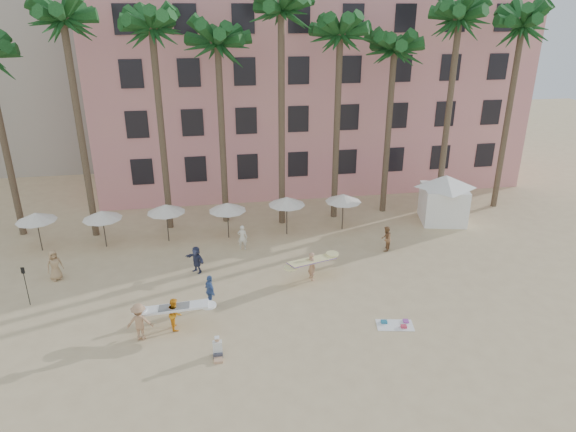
# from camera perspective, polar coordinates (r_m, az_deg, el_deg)

# --- Properties ---
(ground) EXTENTS (120.00, 120.00, 0.00)m
(ground) POSITION_cam_1_polar(r_m,az_deg,el_deg) (24.51, -2.33, -14.34)
(ground) COLOR #D1B789
(ground) RESTS_ON ground
(pink_hotel) EXTENTS (35.00, 14.00, 16.00)m
(pink_hotel) POSITION_cam_1_polar(r_m,az_deg,el_deg) (46.95, 2.00, 14.17)
(pink_hotel) COLOR #E09088
(pink_hotel) RESTS_ON ground
(palm_row) EXTENTS (44.40, 5.40, 16.30)m
(palm_row) POSITION_cam_1_polar(r_m,az_deg,el_deg) (34.69, -5.22, 19.48)
(palm_row) COLOR brown
(palm_row) RESTS_ON ground
(umbrella_row) EXTENTS (22.50, 2.70, 2.73)m
(umbrella_row) POSITION_cam_1_polar(r_m,az_deg,el_deg) (34.32, -10.10, 0.95)
(umbrella_row) COLOR #332B23
(umbrella_row) RESTS_ON ground
(cabana) EXTENTS (5.39, 5.39, 3.50)m
(cabana) POSITION_cam_1_polar(r_m,az_deg,el_deg) (38.62, 16.98, 2.32)
(cabana) COLOR white
(cabana) RESTS_ON ground
(beach_towel) EXTENTS (1.96, 1.32, 0.14)m
(beach_towel) POSITION_cam_1_polar(r_m,az_deg,el_deg) (26.46, 11.88, -11.70)
(beach_towel) COLOR white
(beach_towel) RESTS_ON ground
(carrier_yellow) EXTENTS (3.02, 1.94, 1.72)m
(carrier_yellow) POSITION_cam_1_polar(r_m,az_deg,el_deg) (29.42, 2.67, -5.36)
(carrier_yellow) COLOR tan
(carrier_yellow) RESTS_ON ground
(carrier_white) EXTENTS (3.32, 0.89, 1.64)m
(carrier_white) POSITION_cam_1_polar(r_m,az_deg,el_deg) (25.84, -12.49, -10.39)
(carrier_white) COLOR orange
(carrier_white) RESTS_ON ground
(beachgoers) EXTENTS (21.00, 9.55, 1.88)m
(beachgoers) POSITION_cam_1_polar(r_m,az_deg,el_deg) (29.05, -10.14, -6.31)
(beachgoers) COLOR #8D5F3B
(beachgoers) RESTS_ON ground
(paddle) EXTENTS (0.18, 0.04, 2.23)m
(paddle) POSITION_cam_1_polar(r_m,az_deg,el_deg) (30.03, -27.17, -6.48)
(paddle) COLOR black
(paddle) RESTS_ON ground
(seated_man) EXTENTS (0.43, 0.76, 0.98)m
(seated_man) POSITION_cam_1_polar(r_m,az_deg,el_deg) (23.95, -7.82, -14.55)
(seated_man) COLOR #3F3F4C
(seated_man) RESTS_ON ground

